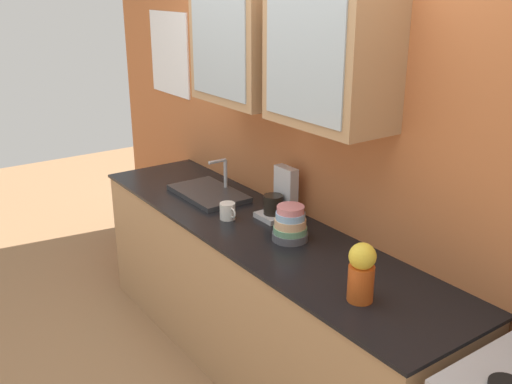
{
  "coord_description": "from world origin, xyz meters",
  "views": [
    {
      "loc": [
        2.41,
        -1.72,
        2.17
      ],
      "look_at": [
        -0.01,
        0.0,
        1.09
      ],
      "focal_mm": 40.87,
      "sensor_mm": 36.0,
      "label": 1
    }
  ],
  "objects_px": {
    "vase": "(361,272)",
    "cup_near_sink": "(228,211)",
    "bowl_stack": "(290,225)",
    "sink_faucet": "(209,193)",
    "coffee_maker": "(280,199)"
  },
  "relations": [
    {
      "from": "bowl_stack",
      "to": "cup_near_sink",
      "type": "distance_m",
      "value": 0.44
    },
    {
      "from": "cup_near_sink",
      "to": "bowl_stack",
      "type": "bearing_deg",
      "value": 14.87
    },
    {
      "from": "bowl_stack",
      "to": "vase",
      "type": "bearing_deg",
      "value": -12.24
    },
    {
      "from": "sink_faucet",
      "to": "coffee_maker",
      "type": "height_order",
      "value": "coffee_maker"
    },
    {
      "from": "bowl_stack",
      "to": "vase",
      "type": "height_order",
      "value": "vase"
    },
    {
      "from": "sink_faucet",
      "to": "cup_near_sink",
      "type": "relative_size",
      "value": 4.13
    },
    {
      "from": "vase",
      "to": "coffee_maker",
      "type": "height_order",
      "value": "coffee_maker"
    },
    {
      "from": "bowl_stack",
      "to": "vase",
      "type": "distance_m",
      "value": 0.67
    },
    {
      "from": "vase",
      "to": "coffee_maker",
      "type": "bearing_deg",
      "value": 162.66
    },
    {
      "from": "sink_faucet",
      "to": "cup_near_sink",
      "type": "height_order",
      "value": "sink_faucet"
    },
    {
      "from": "vase",
      "to": "cup_near_sink",
      "type": "bearing_deg",
      "value": 178.47
    },
    {
      "from": "cup_near_sink",
      "to": "coffee_maker",
      "type": "bearing_deg",
      "value": 61.62
    },
    {
      "from": "cup_near_sink",
      "to": "coffee_maker",
      "type": "distance_m",
      "value": 0.31
    },
    {
      "from": "vase",
      "to": "coffee_maker",
      "type": "relative_size",
      "value": 0.91
    },
    {
      "from": "sink_faucet",
      "to": "vase",
      "type": "distance_m",
      "value": 1.49
    }
  ]
}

